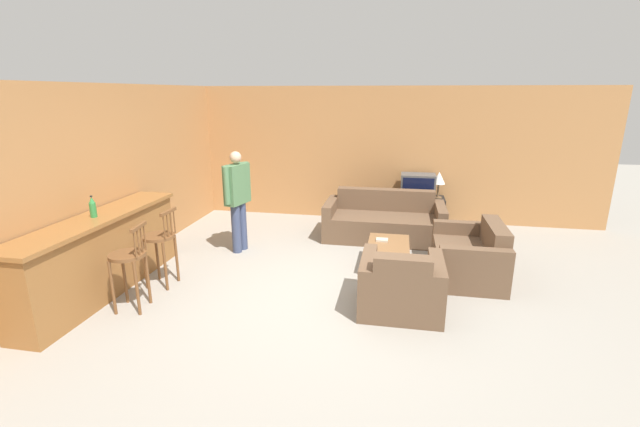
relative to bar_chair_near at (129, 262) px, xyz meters
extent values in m
plane|color=gray|center=(2.15, 0.72, -0.59)|extent=(24.00, 24.00, 0.00)
cube|color=#B27A47|center=(2.15, 4.35, 0.71)|extent=(9.40, 0.08, 2.60)
cube|color=#B27A47|center=(-0.95, 2.03, 0.71)|extent=(0.08, 8.63, 2.60)
cube|color=brown|center=(-0.62, 0.34, -0.11)|extent=(0.47, 2.65, 0.96)
cube|color=brown|center=(-0.62, 0.34, 0.39)|extent=(0.55, 2.71, 0.05)
cylinder|color=brown|center=(-0.01, 0.00, 0.09)|extent=(0.46, 0.46, 0.04)
cylinder|color=brown|center=(-0.18, 0.12, -0.26)|extent=(0.04, 0.04, 0.66)
cylinder|color=brown|center=(-0.14, -0.16, -0.26)|extent=(0.04, 0.04, 0.66)
cylinder|color=brown|center=(0.11, 0.16, -0.26)|extent=(0.04, 0.04, 0.66)
cylinder|color=brown|center=(0.15, -0.12, -0.26)|extent=(0.04, 0.04, 0.66)
cylinder|color=brown|center=(0.14, 0.14, 0.26)|extent=(0.02, 0.02, 0.31)
cylinder|color=brown|center=(0.15, 0.06, 0.26)|extent=(0.02, 0.02, 0.31)
cylinder|color=brown|center=(0.16, -0.02, 0.26)|extent=(0.02, 0.02, 0.31)
cylinder|color=brown|center=(0.17, -0.10, 0.26)|extent=(0.02, 0.02, 0.31)
cube|color=brown|center=(0.16, 0.02, 0.43)|extent=(0.08, 0.35, 0.04)
cylinder|color=brown|center=(-0.01, 0.67, 0.09)|extent=(0.41, 0.41, 0.04)
cylinder|color=brown|center=(-0.16, 0.81, -0.26)|extent=(0.04, 0.04, 0.66)
cylinder|color=brown|center=(-0.16, 0.53, -0.26)|extent=(0.04, 0.04, 0.66)
cylinder|color=brown|center=(0.13, 0.81, -0.26)|extent=(0.04, 0.04, 0.66)
cylinder|color=brown|center=(0.13, 0.52, -0.26)|extent=(0.04, 0.04, 0.66)
cylinder|color=brown|center=(0.16, 0.79, 0.26)|extent=(0.02, 0.02, 0.31)
cylinder|color=brown|center=(0.16, 0.70, 0.26)|extent=(0.02, 0.02, 0.31)
cylinder|color=brown|center=(0.16, 0.62, 0.26)|extent=(0.02, 0.02, 0.31)
cylinder|color=brown|center=(0.16, 0.54, 0.26)|extent=(0.02, 0.02, 0.31)
cube|color=brown|center=(0.16, 0.66, 0.43)|extent=(0.04, 0.35, 0.04)
cube|color=brown|center=(2.80, 3.08, -0.38)|extent=(1.72, 0.96, 0.43)
cube|color=brown|center=(2.80, 3.45, 0.03)|extent=(1.72, 0.22, 0.38)
cube|color=brown|center=(1.86, 3.08, -0.27)|extent=(0.16, 0.96, 0.64)
cube|color=brown|center=(3.74, 3.08, -0.27)|extent=(0.16, 0.96, 0.64)
cube|color=brown|center=(3.11, 0.58, -0.38)|extent=(0.63, 0.91, 0.43)
cube|color=brown|center=(3.11, 0.24, 0.02)|extent=(0.63, 0.22, 0.36)
cube|color=brown|center=(3.50, 0.58, -0.28)|extent=(0.16, 0.91, 0.63)
cube|color=brown|center=(2.71, 0.58, -0.28)|extent=(0.16, 0.91, 0.63)
cube|color=brown|center=(4.01, 1.69, -0.38)|extent=(0.88, 0.99, 0.43)
cube|color=brown|center=(4.34, 1.69, 0.01)|extent=(0.22, 0.99, 0.35)
cube|color=brown|center=(4.01, 2.26, -0.28)|extent=(0.88, 0.16, 0.62)
cube|color=brown|center=(4.01, 1.12, -0.28)|extent=(0.88, 0.16, 0.62)
cube|color=brown|center=(2.92, 1.79, -0.23)|extent=(0.59, 0.87, 0.04)
cube|color=brown|center=(2.66, 1.40, -0.42)|extent=(0.06, 0.06, 0.35)
cube|color=brown|center=(3.17, 1.40, -0.42)|extent=(0.06, 0.06, 0.35)
cube|color=brown|center=(2.66, 2.19, -0.42)|extent=(0.06, 0.06, 0.35)
cube|color=brown|center=(3.17, 2.19, -0.42)|extent=(0.06, 0.06, 0.35)
cube|color=black|center=(3.38, 4.02, -0.32)|extent=(1.03, 0.51, 0.55)
cube|color=#4C4C4C|center=(3.38, 4.02, 0.18)|extent=(0.63, 0.41, 0.45)
cube|color=black|center=(3.38, 3.81, 0.18)|extent=(0.56, 0.01, 0.38)
cylinder|color=#2D7F3D|center=(-0.63, 0.31, 0.51)|extent=(0.08, 0.08, 0.18)
cone|color=#2D7F3D|center=(-0.63, 0.31, 0.63)|extent=(0.07, 0.07, 0.08)
cylinder|color=black|center=(-0.63, 0.31, 0.68)|extent=(0.03, 0.03, 0.02)
cube|color=#B7AD99|center=(2.82, 1.89, -0.20)|extent=(0.17, 0.14, 0.03)
cylinder|color=brown|center=(3.76, 4.02, -0.03)|extent=(0.16, 0.16, 0.02)
cylinder|color=brown|center=(3.76, 4.02, 0.11)|extent=(0.03, 0.03, 0.25)
cone|color=silver|center=(3.76, 4.02, 0.35)|extent=(0.23, 0.23, 0.23)
cylinder|color=#384260|center=(0.56, 2.16, -0.20)|extent=(0.15, 0.15, 0.79)
cylinder|color=#384260|center=(0.52, 2.00, -0.20)|extent=(0.15, 0.15, 0.79)
cube|color=#4C754C|center=(0.54, 2.08, 0.51)|extent=(0.30, 0.50, 0.62)
cylinder|color=#4C754C|center=(0.60, 2.33, 0.53)|extent=(0.09, 0.09, 0.57)
cylinder|color=#4C754C|center=(0.47, 1.83, 0.53)|extent=(0.09, 0.09, 0.57)
sphere|color=tan|center=(0.54, 2.08, 0.93)|extent=(0.18, 0.18, 0.18)
camera|label=1|loc=(3.01, -4.11, 1.89)|focal=24.00mm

